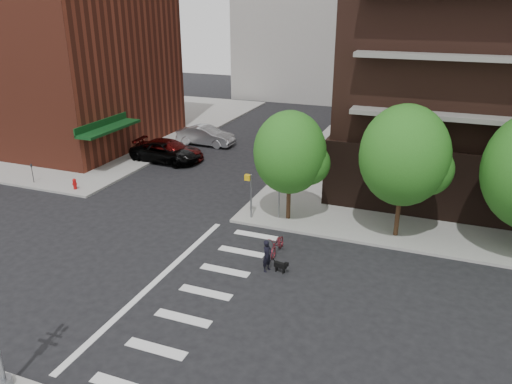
{
  "coord_description": "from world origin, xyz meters",
  "views": [
    {
      "loc": [
        11.76,
        -16.47,
        11.9
      ],
      "look_at": [
        3.0,
        6.0,
        2.5
      ],
      "focal_mm": 35.0,
      "sensor_mm": 36.0,
      "label": 1
    }
  ],
  "objects_px": {
    "fire_hydrant": "(75,183)",
    "parked_car_maroon": "(170,150)",
    "scooter": "(277,245)",
    "dog_walker": "(267,256)",
    "parked_car_black": "(166,152)",
    "parked_car_silver": "(206,136)"
  },
  "relations": [
    {
      "from": "fire_hydrant",
      "to": "parked_car_maroon",
      "type": "xyz_separation_m",
      "value": [
        2.3,
        8.26,
        0.24
      ]
    },
    {
      "from": "parked_car_silver",
      "to": "scooter",
      "type": "bearing_deg",
      "value": -141.88
    },
    {
      "from": "fire_hydrant",
      "to": "dog_walker",
      "type": "relative_size",
      "value": 0.47
    },
    {
      "from": "fire_hydrant",
      "to": "dog_walker",
      "type": "bearing_deg",
      "value": -18.29
    },
    {
      "from": "scooter",
      "to": "dog_walker",
      "type": "bearing_deg",
      "value": -87.95
    },
    {
      "from": "parked_car_maroon",
      "to": "dog_walker",
      "type": "distance_m",
      "value": 18.64
    },
    {
      "from": "fire_hydrant",
      "to": "scooter",
      "type": "bearing_deg",
      "value": -12.26
    },
    {
      "from": "fire_hydrant",
      "to": "parked_car_silver",
      "type": "distance_m",
      "value": 13.47
    },
    {
      "from": "parked_car_silver",
      "to": "dog_walker",
      "type": "relative_size",
      "value": 3.24
    },
    {
      "from": "fire_hydrant",
      "to": "parked_car_maroon",
      "type": "bearing_deg",
      "value": 74.44
    },
    {
      "from": "fire_hydrant",
      "to": "scooter",
      "type": "xyz_separation_m",
      "value": [
        15.23,
        -3.31,
        -0.06
      ]
    },
    {
      "from": "parked_car_black",
      "to": "dog_walker",
      "type": "distance_m",
      "value": 18.26
    },
    {
      "from": "parked_car_black",
      "to": "dog_walker",
      "type": "xyz_separation_m",
      "value": [
        13.03,
        -12.8,
        0.0
      ]
    },
    {
      "from": "scooter",
      "to": "dog_walker",
      "type": "distance_m",
      "value": 1.78
    },
    {
      "from": "fire_hydrant",
      "to": "scooter",
      "type": "distance_m",
      "value": 15.59
    },
    {
      "from": "scooter",
      "to": "parked_car_maroon",
      "type": "bearing_deg",
      "value": 136.93
    },
    {
      "from": "parked_car_silver",
      "to": "dog_walker",
      "type": "distance_m",
      "value": 21.96
    },
    {
      "from": "parked_car_maroon",
      "to": "scooter",
      "type": "height_order",
      "value": "parked_car_maroon"
    },
    {
      "from": "fire_hydrant",
      "to": "parked_car_maroon",
      "type": "distance_m",
      "value": 8.58
    },
    {
      "from": "parked_car_black",
      "to": "dog_walker",
      "type": "height_order",
      "value": "same"
    },
    {
      "from": "parked_car_black",
      "to": "parked_car_maroon",
      "type": "xyz_separation_m",
      "value": [
        0.0,
        0.53,
        0.02
      ]
    },
    {
      "from": "parked_car_black",
      "to": "parked_car_silver",
      "type": "distance_m",
      "value": 5.44
    }
  ]
}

